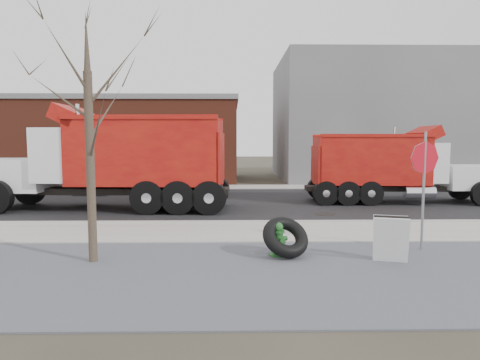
{
  "coord_description": "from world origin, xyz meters",
  "views": [
    {
      "loc": [
        -0.23,
        -11.55,
        2.58
      ],
      "look_at": [
        -0.01,
        1.32,
        1.4
      ],
      "focal_mm": 32.0,
      "sensor_mm": 36.0,
      "label": 1
    }
  ],
  "objects_px": {
    "dump_truck_red_a": "(392,165)",
    "truck_tire": "(285,237)",
    "stop_sign": "(424,170)",
    "sandwich_board": "(391,239)",
    "fire_hydrant": "(278,241)",
    "dump_truck_red_b": "(116,158)"
  },
  "relations": [
    {
      "from": "dump_truck_red_a",
      "to": "truck_tire",
      "type": "bearing_deg",
      "value": -120.66
    },
    {
      "from": "dump_truck_red_a",
      "to": "stop_sign",
      "type": "bearing_deg",
      "value": -103.14
    },
    {
      "from": "sandwich_board",
      "to": "fire_hydrant",
      "type": "bearing_deg",
      "value": -177.12
    },
    {
      "from": "fire_hydrant",
      "to": "truck_tire",
      "type": "height_order",
      "value": "truck_tire"
    },
    {
      "from": "fire_hydrant",
      "to": "stop_sign",
      "type": "bearing_deg",
      "value": -15.24
    },
    {
      "from": "stop_sign",
      "to": "dump_truck_red_b",
      "type": "height_order",
      "value": "dump_truck_red_b"
    },
    {
      "from": "fire_hydrant",
      "to": "stop_sign",
      "type": "relative_size",
      "value": 0.28
    },
    {
      "from": "fire_hydrant",
      "to": "sandwich_board",
      "type": "bearing_deg",
      "value": -35.29
    },
    {
      "from": "fire_hydrant",
      "to": "stop_sign",
      "type": "height_order",
      "value": "stop_sign"
    },
    {
      "from": "sandwich_board",
      "to": "stop_sign",
      "type": "bearing_deg",
      "value": 57.14
    },
    {
      "from": "truck_tire",
      "to": "fire_hydrant",
      "type": "bearing_deg",
      "value": 147.69
    },
    {
      "from": "stop_sign",
      "to": "sandwich_board",
      "type": "xyz_separation_m",
      "value": [
        -1.09,
        -0.96,
        -1.38
      ]
    },
    {
      "from": "stop_sign",
      "to": "dump_truck_red_b",
      "type": "xyz_separation_m",
      "value": [
        -8.77,
        6.25,
        0.05
      ]
    },
    {
      "from": "fire_hydrant",
      "to": "dump_truck_red_a",
      "type": "height_order",
      "value": "dump_truck_red_a"
    },
    {
      "from": "fire_hydrant",
      "to": "sandwich_board",
      "type": "xyz_separation_m",
      "value": [
        2.32,
        -0.54,
        0.16
      ]
    },
    {
      "from": "fire_hydrant",
      "to": "dump_truck_red_b",
      "type": "distance_m",
      "value": 8.7
    },
    {
      "from": "truck_tire",
      "to": "dump_truck_red_a",
      "type": "xyz_separation_m",
      "value": [
        5.46,
        8.37,
        1.14
      ]
    },
    {
      "from": "fire_hydrant",
      "to": "truck_tire",
      "type": "distance_m",
      "value": 0.2
    },
    {
      "from": "truck_tire",
      "to": "dump_truck_red_a",
      "type": "bearing_deg",
      "value": 56.88
    },
    {
      "from": "fire_hydrant",
      "to": "sandwich_board",
      "type": "distance_m",
      "value": 2.39
    },
    {
      "from": "sandwich_board",
      "to": "dump_truck_red_b",
      "type": "height_order",
      "value": "dump_truck_red_b"
    },
    {
      "from": "dump_truck_red_a",
      "to": "dump_truck_red_b",
      "type": "relative_size",
      "value": 0.85
    }
  ]
}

